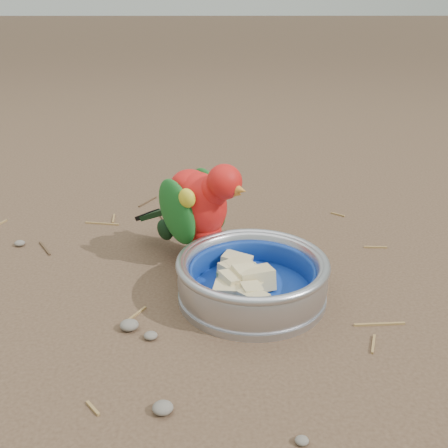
{
  "coord_description": "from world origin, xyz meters",
  "views": [
    {
      "loc": [
        0.06,
        -0.63,
        0.37
      ],
      "look_at": [
        0.08,
        0.05,
        0.08
      ],
      "focal_mm": 40.0,
      "sensor_mm": 36.0,
      "label": 1
    }
  ],
  "objects": [
    {
      "name": "ground",
      "position": [
        0.0,
        0.0,
        0.0
      ],
      "size": [
        60.0,
        60.0,
        0.0
      ],
      "primitive_type": "plane",
      "color": "brown"
    },
    {
      "name": "food_bowl",
      "position": [
        0.12,
        -0.03,
        0.01
      ],
      "size": [
        0.21,
        0.21,
        0.02
      ],
      "primitive_type": "cylinder",
      "color": "#B2B2BA",
      "rests_on": "ground"
    },
    {
      "name": "bowl_wall",
      "position": [
        0.12,
        -0.03,
        0.04
      ],
      "size": [
        0.21,
        0.21,
        0.04
      ],
      "primitive_type": null,
      "color": "#B2B2BA",
      "rests_on": "food_bowl"
    },
    {
      "name": "fruit_wedges",
      "position": [
        0.12,
        -0.03,
        0.03
      ],
      "size": [
        0.12,
        0.12,
        0.03
      ],
      "primitive_type": null,
      "color": "#DAC589",
      "rests_on": "food_bowl"
    },
    {
      "name": "lory_parrot",
      "position": [
        0.04,
        0.09,
        0.08
      ],
      "size": [
        0.22,
        0.21,
        0.16
      ],
      "primitive_type": null,
      "rotation": [
        0.0,
        0.0,
        -2.29
      ],
      "color": "red",
      "rests_on": "ground"
    },
    {
      "name": "ground_debris",
      "position": [
        0.0,
        0.1,
        0.0
      ],
      "size": [
        0.9,
        0.8,
        0.01
      ],
      "primitive_type": null,
      "color": "olive",
      "rests_on": "ground"
    }
  ]
}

